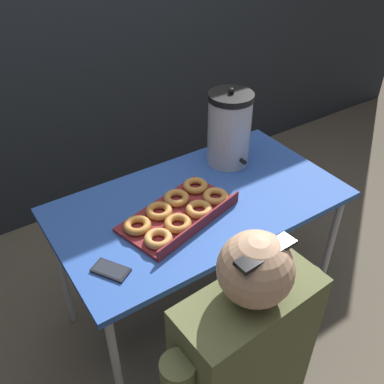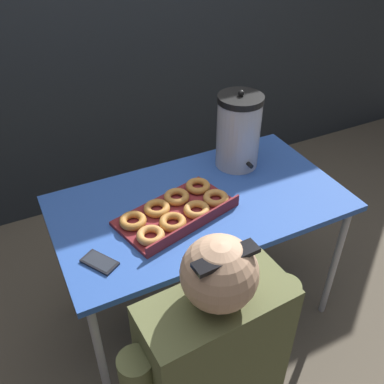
# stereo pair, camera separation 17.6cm
# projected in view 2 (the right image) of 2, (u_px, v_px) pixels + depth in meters

# --- Properties ---
(ground_plane) EXTENTS (12.00, 12.00, 0.00)m
(ground_plane) POSITION_uv_depth(u_px,v_px,m) (199.00, 308.00, 2.24)
(ground_plane) COLOR brown
(folding_table) EXTENTS (1.23, 0.68, 0.71)m
(folding_table) POSITION_uv_depth(u_px,v_px,m) (200.00, 210.00, 1.84)
(folding_table) COLOR #2D56B2
(folding_table) RESTS_ON ground
(donut_box) EXTENTS (0.52, 0.36, 0.05)m
(donut_box) POSITION_uv_depth(u_px,v_px,m) (176.00, 211.00, 1.72)
(donut_box) COLOR maroon
(donut_box) RESTS_ON folding_table
(coffee_urn) EXTENTS (0.20, 0.23, 0.37)m
(coffee_urn) POSITION_uv_depth(u_px,v_px,m) (238.00, 131.00, 1.94)
(coffee_urn) COLOR #B7B7BC
(coffee_urn) RESTS_ON folding_table
(cell_phone) EXTENTS (0.13, 0.15, 0.01)m
(cell_phone) POSITION_uv_depth(u_px,v_px,m) (100.00, 262.00, 1.52)
(cell_phone) COLOR black
(cell_phone) RESTS_ON folding_table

